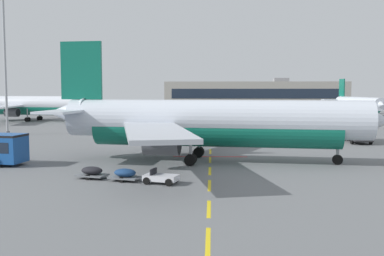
{
  "coord_description": "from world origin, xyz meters",
  "views": [
    {
      "loc": [
        18.16,
        -25.83,
        7.2
      ],
      "look_at": [
        16.08,
        20.81,
        3.2
      ],
      "focal_mm": 41.8,
      "sensor_mm": 36.0,
      "label": 1
    }
  ],
  "objects_px": {
    "fuel_service_truck": "(356,130)",
    "airliner_foreground": "(209,122)",
    "airliner_far_center": "(38,105)",
    "airliner_mid_left": "(358,104)",
    "baggage_train": "(125,174)",
    "apron_light_mast_near": "(4,33)"
  },
  "relations": [
    {
      "from": "airliner_mid_left",
      "to": "baggage_train",
      "type": "xyz_separation_m",
      "value": [
        -46.24,
        -88.06,
        -2.85
      ]
    },
    {
      "from": "airliner_foreground",
      "to": "airliner_mid_left",
      "type": "height_order",
      "value": "airliner_foreground"
    },
    {
      "from": "airliner_foreground",
      "to": "baggage_train",
      "type": "distance_m",
      "value": 12.43
    },
    {
      "from": "airliner_mid_left",
      "to": "fuel_service_truck",
      "type": "bearing_deg",
      "value": -107.9
    },
    {
      "from": "airliner_far_center",
      "to": "apron_light_mast_near",
      "type": "distance_m",
      "value": 34.53
    },
    {
      "from": "airliner_mid_left",
      "to": "airliner_far_center",
      "type": "relative_size",
      "value": 0.92
    },
    {
      "from": "airliner_foreground",
      "to": "airliner_far_center",
      "type": "xyz_separation_m",
      "value": [
        -39.62,
        56.5,
        -0.27
      ]
    },
    {
      "from": "baggage_train",
      "to": "fuel_service_truck",
      "type": "bearing_deg",
      "value": 45.88
    },
    {
      "from": "fuel_service_truck",
      "to": "baggage_train",
      "type": "xyz_separation_m",
      "value": [
        -26.67,
        -27.5,
        -1.12
      ]
    },
    {
      "from": "airliner_mid_left",
      "to": "apron_light_mast_near",
      "type": "bearing_deg",
      "value": -143.71
    },
    {
      "from": "baggage_train",
      "to": "airliner_mid_left",
      "type": "bearing_deg",
      "value": 62.3
    },
    {
      "from": "airliner_mid_left",
      "to": "apron_light_mast_near",
      "type": "height_order",
      "value": "apron_light_mast_near"
    },
    {
      "from": "airliner_mid_left",
      "to": "fuel_service_truck",
      "type": "distance_m",
      "value": 63.67
    },
    {
      "from": "fuel_service_truck",
      "to": "apron_light_mast_near",
      "type": "height_order",
      "value": "apron_light_mast_near"
    },
    {
      "from": "fuel_service_truck",
      "to": "airliner_foreground",
      "type": "bearing_deg",
      "value": -139.03
    },
    {
      "from": "airliner_mid_left",
      "to": "fuel_service_truck",
      "type": "relative_size",
      "value": 4.22
    },
    {
      "from": "airliner_foreground",
      "to": "airliner_far_center",
      "type": "relative_size",
      "value": 1.08
    },
    {
      "from": "airliner_far_center",
      "to": "baggage_train",
      "type": "bearing_deg",
      "value": -63.55
    },
    {
      "from": "airliner_foreground",
      "to": "fuel_service_truck",
      "type": "height_order",
      "value": "airliner_foreground"
    },
    {
      "from": "airliner_far_center",
      "to": "fuel_service_truck",
      "type": "relative_size",
      "value": 4.58
    },
    {
      "from": "airliner_mid_left",
      "to": "airliner_far_center",
      "type": "xyz_separation_m",
      "value": [
        -79.32,
        -21.55,
        0.31
      ]
    },
    {
      "from": "airliner_foreground",
      "to": "apron_light_mast_near",
      "type": "distance_m",
      "value": 42.75
    }
  ]
}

